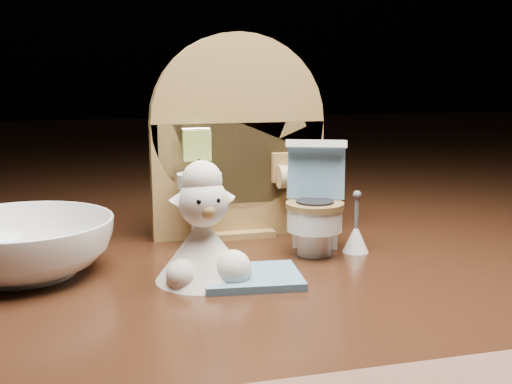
{
  "coord_description": "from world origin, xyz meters",
  "views": [
    {
      "loc": [
        -0.11,
        -0.4,
        0.13
      ],
      "look_at": [
        -0.0,
        -0.0,
        0.05
      ],
      "focal_mm": 45.0,
      "sensor_mm": 36.0,
      "label": 1
    }
  ],
  "objects": [
    {
      "name": "ceramic_bowl",
      "position": [
        -0.15,
        0.0,
        0.02
      ],
      "size": [
        0.11,
        0.11,
        0.03
      ],
      "primitive_type": "imported",
      "rotation": [
        0.0,
        0.0,
        -0.03
      ],
      "color": "white",
      "rests_on": "ground"
    },
    {
      "name": "toy_toilet",
      "position": [
        0.04,
        0.01,
        0.03
      ],
      "size": [
        0.05,
        0.05,
        0.08
      ],
      "rotation": [
        0.0,
        0.0,
        -0.39
      ],
      "color": "white",
      "rests_on": "ground"
    },
    {
      "name": "plush_lamb",
      "position": [
        -0.04,
        -0.03,
        0.03
      ],
      "size": [
        0.06,
        0.06,
        0.07
      ],
      "rotation": [
        0.0,
        0.0,
        0.07
      ],
      "color": "beige",
      "rests_on": "ground"
    },
    {
      "name": "toilet_brush",
      "position": [
        0.07,
        -0.0,
        0.01
      ],
      "size": [
        0.02,
        0.02,
        0.04
      ],
      "color": "white",
      "rests_on": "ground"
    },
    {
      "name": "backdrop_panel",
      "position": [
        -0.0,
        0.06,
        0.07
      ],
      "size": [
        0.13,
        0.05,
        0.15
      ],
      "color": "olive",
      "rests_on": "ground"
    },
    {
      "name": "bath_mat",
      "position": [
        -0.02,
        -0.04,
        0.0
      ],
      "size": [
        0.06,
        0.05,
        0.0
      ],
      "primitive_type": "cube",
      "rotation": [
        0.0,
        0.0,
        -0.11
      ],
      "color": "slate",
      "rests_on": "ground"
    }
  ]
}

